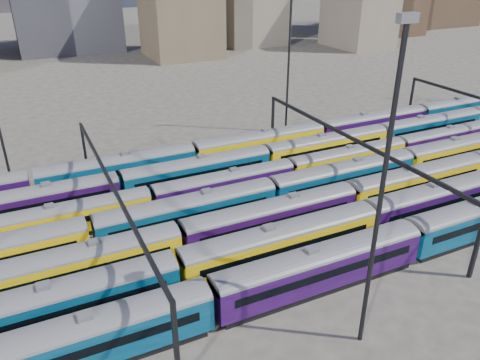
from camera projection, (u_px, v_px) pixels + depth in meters
name	position (u px, v px, depth m)	size (l,w,h in m)	color
ground	(280.00, 208.00, 58.46)	(500.00, 500.00, 0.00)	#433C38
rake_0	(410.00, 236.00, 47.58)	(131.13, 3.20, 5.39)	black
rake_1	(442.00, 196.00, 55.42)	(152.89, 3.19, 5.39)	black
rake_2	(349.00, 195.00, 55.76)	(126.84, 3.09, 5.21)	black
rake_3	(188.00, 210.00, 52.61)	(149.54, 3.12, 5.26)	black
rake_4	(151.00, 198.00, 55.68)	(114.90, 2.80, 4.71)	black
rake_5	(266.00, 156.00, 66.74)	(124.91, 3.05, 5.13)	black
rake_6	(194.00, 154.00, 67.20)	(129.53, 3.16, 5.32)	black
gantry_1	(112.00, 192.00, 47.75)	(0.35, 40.35, 8.03)	black
gantry_2	(350.00, 145.00, 59.37)	(0.35, 40.35, 8.03)	black
mast_2	(382.00, 189.00, 32.56)	(1.40, 0.50, 25.60)	black
mast_3	(289.00, 52.00, 77.66)	(1.40, 0.50, 25.60)	black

